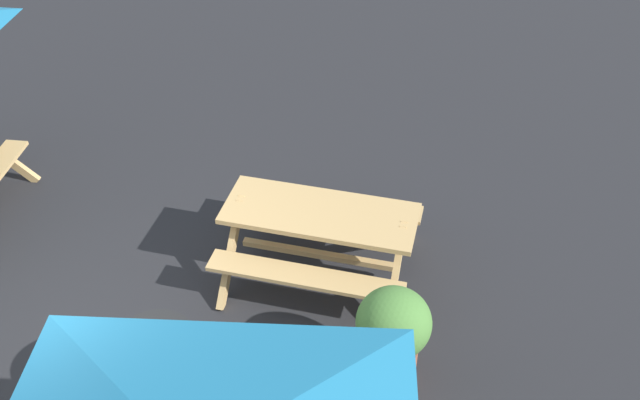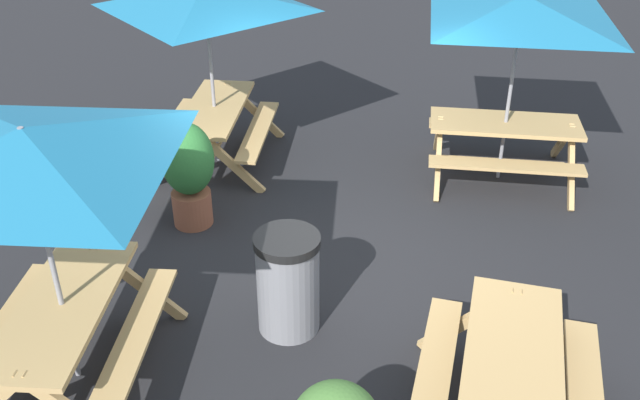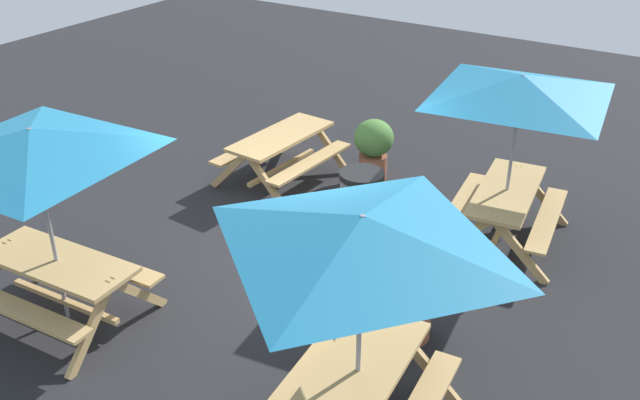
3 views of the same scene
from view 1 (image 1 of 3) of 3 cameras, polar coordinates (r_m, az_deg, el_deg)
The scene contains 4 objects.
ground_plane at distance 6.68m, azimuth -21.04°, elevation -12.91°, with size 24.00×24.00×0.00m, color #232326.
picnic_table_0 at distance 6.72m, azimuth 0.00°, elevation -2.25°, with size 1.89×1.64×0.81m.
trash_bin_gray at distance 5.73m, azimuth -12.46°, elevation -13.98°, with size 0.59×0.59×0.98m.
potted_plant_1 at distance 5.84m, azimuth 5.84°, elevation -10.58°, with size 0.61×0.61×0.97m.
Camera 1 is at (-2.98, 3.34, 4.96)m, focal length 40.00 mm.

